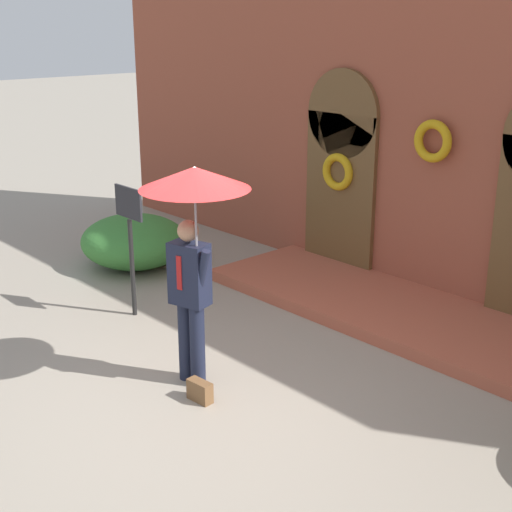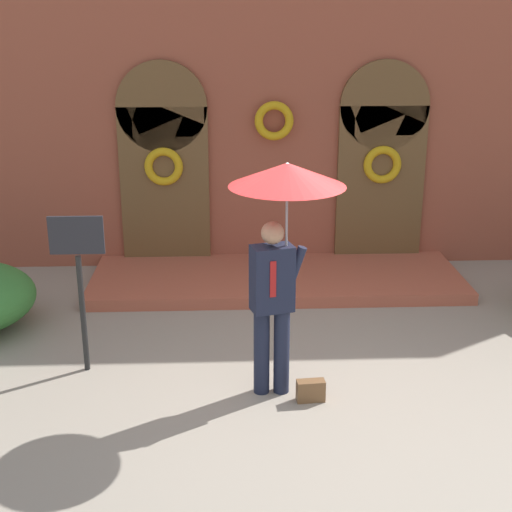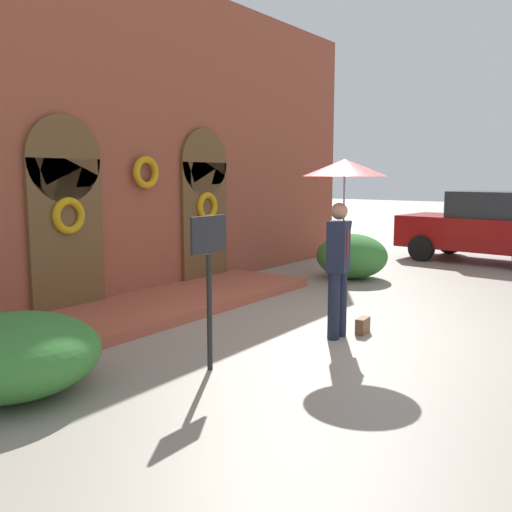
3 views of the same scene
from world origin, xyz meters
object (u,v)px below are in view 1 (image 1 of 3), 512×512
object	(u,v)px
person_with_umbrella	(193,211)
sign_post	(130,230)
handbag	(200,391)
shrub_left	(134,241)

from	to	relation	value
person_with_umbrella	sign_post	world-z (taller)	person_with_umbrella
person_with_umbrella	handbag	xyz separation A→B (m)	(0.28, -0.20, -1.80)
person_with_umbrella	sign_post	size ratio (longest dim) A/B	1.37
sign_post	shrub_left	world-z (taller)	sign_post
handbag	sign_post	distance (m)	2.68
shrub_left	handbag	bearing A→B (deg)	-25.14
person_with_umbrella	shrub_left	distance (m)	4.36
person_with_umbrella	handbag	bearing A→B (deg)	-35.51
person_with_umbrella	handbag	size ratio (longest dim) A/B	8.44
shrub_left	sign_post	bearing A→B (deg)	-33.87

